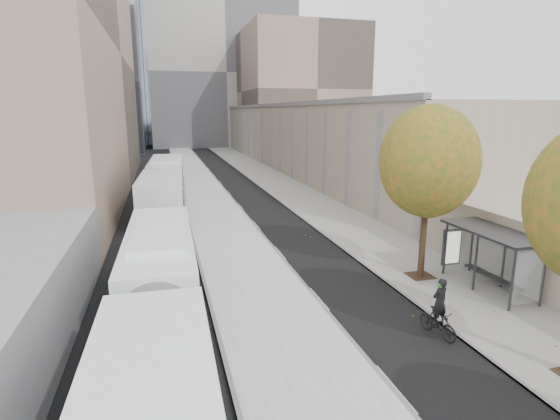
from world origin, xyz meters
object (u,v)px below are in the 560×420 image
object	(u,v)px
cyclist	(439,315)
distant_car	(159,162)
bus_near	(158,306)
bus_far	(165,184)
bus_shelter	(497,240)

from	to	relation	value
cyclist	distant_car	bearing A→B (deg)	88.87
bus_near	bus_far	bearing A→B (deg)	89.84
bus_far	distant_car	xyz separation A→B (m)	(-0.52, 26.33, -1.16)
bus_shelter	bus_near	distance (m)	13.54
bus_shelter	bus_far	world-z (taller)	bus_far
bus_far	cyclist	size ratio (longest dim) A/B	9.49
bus_near	distant_car	bearing A→B (deg)	91.13
bus_shelter	distant_car	size ratio (longest dim) A/B	1.27
bus_far	cyclist	bearing A→B (deg)	-67.71
bus_near	cyclist	world-z (taller)	bus_near
bus_near	bus_far	size ratio (longest dim) A/B	0.88
cyclist	distant_car	world-z (taller)	cyclist
bus_shelter	bus_near	xyz separation A→B (m)	(-13.46, -1.38, -0.65)
bus_near	distant_car	world-z (taller)	bus_near
bus_far	distant_car	world-z (taller)	bus_far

